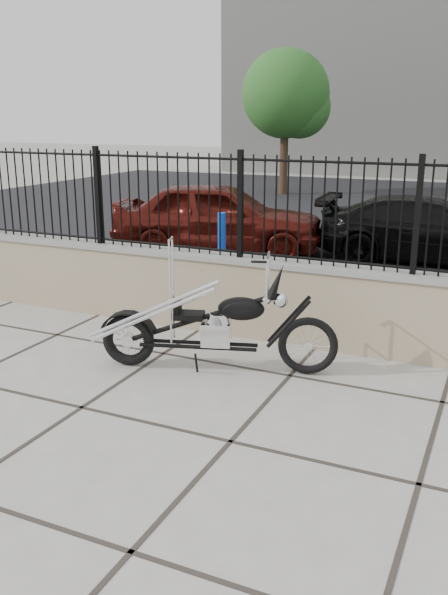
% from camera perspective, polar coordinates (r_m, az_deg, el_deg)
% --- Properties ---
extents(ground_plane, '(90.00, 90.00, 0.00)m').
position_cam_1_polar(ground_plane, '(5.31, 0.60, -12.93)').
color(ground_plane, '#99968E').
rests_on(ground_plane, ground).
extents(parking_lot, '(30.00, 30.00, 0.00)m').
position_cam_1_polar(parking_lot, '(17.04, 18.15, 6.67)').
color(parking_lot, black).
rests_on(parking_lot, ground).
extents(retaining_wall, '(14.00, 0.36, 0.96)m').
position_cam_1_polar(retaining_wall, '(7.30, 8.64, -0.73)').
color(retaining_wall, gray).
rests_on(retaining_wall, ground_plane).
extents(iron_fence, '(14.00, 0.08, 1.20)m').
position_cam_1_polar(iron_fence, '(7.07, 9.01, 7.67)').
color(iron_fence, black).
rests_on(iron_fence, retaining_wall).
extents(chopper_motorcycle, '(2.39, 1.10, 1.42)m').
position_cam_1_polar(chopper_motorcycle, '(6.46, -1.11, -0.67)').
color(chopper_motorcycle, black).
rests_on(chopper_motorcycle, ground_plane).
extents(car_red, '(4.33, 2.63, 1.38)m').
position_cam_1_polar(car_red, '(12.26, -0.48, 7.31)').
color(car_red, '#490F0A').
rests_on(car_red, parking_lot).
extents(car_black, '(4.12, 1.91, 1.17)m').
position_cam_1_polar(car_black, '(12.09, 18.12, 5.87)').
color(car_black, black).
rests_on(car_black, parking_lot).
extents(bollard_a, '(0.14, 0.14, 1.10)m').
position_cam_1_polar(bollard_a, '(10.13, -0.20, 4.61)').
color(bollard_a, '#0C26B7').
rests_on(bollard_a, ground_plane).
extents(tree_left, '(2.87, 2.87, 4.84)m').
position_cam_1_polar(tree_left, '(21.65, 5.60, 18.25)').
color(tree_left, '#382619').
rests_on(tree_left, ground_plane).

